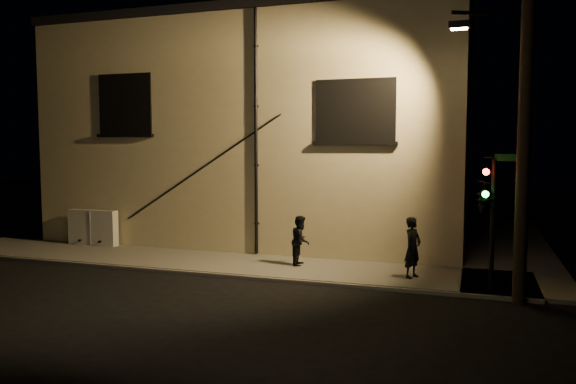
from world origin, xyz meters
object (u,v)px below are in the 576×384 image
(pedestrian_a, at_px, (413,247))
(pedestrian_b, at_px, (301,240))
(utility_cabinet, at_px, (93,227))
(traffic_signal, at_px, (485,199))
(streetlamp_pole, at_px, (520,138))

(pedestrian_a, xyz_separation_m, pedestrian_b, (-3.52, 0.60, -0.09))
(utility_cabinet, height_order, traffic_signal, traffic_signal)
(streetlamp_pole, bearing_deg, traffic_signal, 147.61)
(pedestrian_b, height_order, streetlamp_pole, streetlamp_pole)
(utility_cabinet, xyz_separation_m, traffic_signal, (13.92, -2.33, 1.72))
(pedestrian_b, bearing_deg, pedestrian_a, -104.97)
(utility_cabinet, relative_size, streetlamp_pole, 0.26)
(utility_cabinet, distance_m, pedestrian_a, 12.13)
(pedestrian_a, bearing_deg, streetlamp_pole, -90.18)
(pedestrian_b, xyz_separation_m, traffic_signal, (5.40, -1.42, 1.60))
(pedestrian_a, xyz_separation_m, streetlamp_pole, (2.65, -1.30, 3.06))
(utility_cabinet, relative_size, pedestrian_b, 1.29)
(utility_cabinet, height_order, pedestrian_a, pedestrian_a)
(utility_cabinet, bearing_deg, streetlamp_pole, -10.84)
(pedestrian_a, relative_size, pedestrian_b, 1.11)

